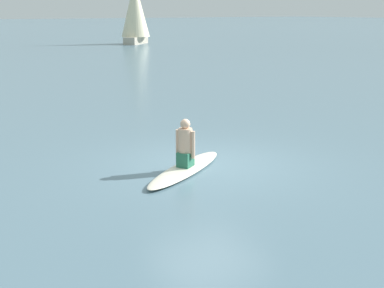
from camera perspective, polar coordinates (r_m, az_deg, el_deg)
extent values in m
plane|color=slate|center=(11.99, 1.74, -2.23)|extent=(400.00, 400.00, 0.00)
ellipsoid|color=silver|center=(11.44, -0.72, -2.72)|extent=(2.14, 3.01, 0.12)
cube|color=#26664C|center=(11.38, -0.72, -1.65)|extent=(0.42, 0.44, 0.32)
cylinder|color=#D6AD8E|center=(11.27, -0.73, 0.36)|extent=(0.41, 0.41, 0.54)
sphere|color=#D6AD8E|center=(11.19, -0.74, 2.19)|extent=(0.22, 0.22, 0.22)
cylinder|color=#D6AD8E|center=(11.21, 0.11, -0.09)|extent=(0.12, 0.12, 0.59)
cylinder|color=#D6AD8E|center=(11.37, -1.56, 0.11)|extent=(0.12, 0.12, 0.59)
cube|color=#B2A893|center=(55.47, -6.12, 11.14)|extent=(3.68, 3.89, 0.74)
cylinder|color=#4C4238|center=(55.39, -6.22, 14.86)|extent=(0.33, 0.33, 6.46)
cone|color=beige|center=(55.38, -6.21, 14.46)|extent=(4.08, 4.08, 5.69)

